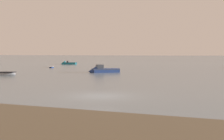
# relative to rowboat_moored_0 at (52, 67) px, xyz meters

# --- Properties ---
(ground_plane) EXTENTS (800.00, 800.00, 0.00)m
(ground_plane) POSITION_rel_rowboat_moored_0_xyz_m (27.85, -37.70, -0.13)
(ground_plane) COLOR slate
(rowboat_moored_0) EXTENTS (2.33, 3.09, 0.47)m
(rowboat_moored_0) POSITION_rel_rowboat_moored_0_xyz_m (0.00, 0.00, 0.00)
(rowboat_moored_0) COLOR navy
(rowboat_moored_0) RESTS_ON ground
(rowboat_moored_2) EXTENTS (4.58, 2.52, 0.69)m
(rowboat_moored_2) POSITION_rel_rowboat_moored_0_xyz_m (5.11, -22.22, 0.06)
(rowboat_moored_2) COLOR gray
(rowboat_moored_2) RESTS_ON ground
(motorboat_moored_2) EXTENTS (5.40, 4.61, 2.03)m
(motorboat_moored_2) POSITION_rel_rowboat_moored_0_xyz_m (16.99, -11.50, 0.18)
(motorboat_moored_2) COLOR navy
(motorboat_moored_2) RESTS_ON ground
(motorboat_moored_5) EXTENTS (4.89, 2.52, 1.60)m
(motorboat_moored_5) POSITION_rel_rowboat_moored_0_xyz_m (-6.66, 19.31, 0.09)
(motorboat_moored_5) COLOR #197084
(motorboat_moored_5) RESTS_ON ground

